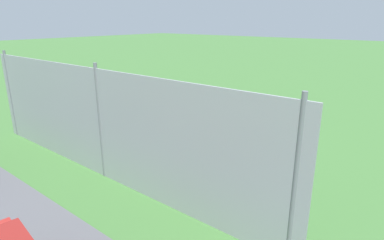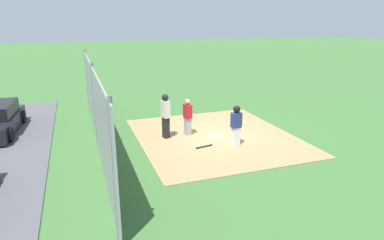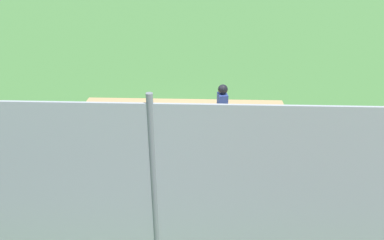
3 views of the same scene
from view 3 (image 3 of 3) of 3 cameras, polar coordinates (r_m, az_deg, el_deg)
ground_plane at (r=10.86m, az=-2.12°, el=-3.21°), size 140.00×140.00×0.00m
dirt_infield at (r=10.85m, az=-2.12°, el=-3.14°), size 7.20×6.40×0.03m
home_plate at (r=10.84m, az=-2.12°, el=-3.02°), size 0.45×0.45×0.02m
catcher at (r=9.63m, az=-6.22°, el=-1.63°), size 0.41×0.31×1.57m
umpire at (r=8.67m, az=-6.70°, el=-3.52°), size 0.43×0.33×1.86m
runner at (r=10.72m, az=4.69°, el=1.96°), size 0.32×0.42×1.62m
baseball_bat at (r=10.01m, az=3.50°, el=-5.50°), size 0.20×0.74×0.06m
baseball at (r=12.25m, az=1.59°, el=0.61°), size 0.07×0.07×0.07m
backstop_fence at (r=5.97m, az=-5.80°, el=-11.68°), size 12.00×0.10×3.35m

